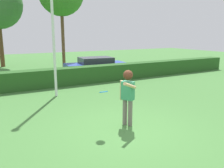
{
  "coord_description": "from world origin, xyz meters",
  "views": [
    {
      "loc": [
        -3.65,
        -5.61,
        2.87
      ],
      "look_at": [
        0.23,
        1.3,
        1.15
      ],
      "focal_mm": 37.64,
      "sensor_mm": 36.0,
      "label": 1
    }
  ],
  "objects_px": {
    "lamppost": "(52,18)",
    "frisbee": "(104,92)",
    "person": "(128,92)",
    "parked_car_blue": "(96,65)"
  },
  "relations": [
    {
      "from": "person",
      "to": "parked_car_blue",
      "type": "bearing_deg",
      "value": 70.62
    },
    {
      "from": "frisbee",
      "to": "parked_car_blue",
      "type": "distance_m",
      "value": 9.69
    },
    {
      "from": "person",
      "to": "frisbee",
      "type": "xyz_separation_m",
      "value": [
        -0.87,
        -0.06,
        0.11
      ]
    },
    {
      "from": "frisbee",
      "to": "parked_car_blue",
      "type": "xyz_separation_m",
      "value": [
        3.95,
        8.83,
        -0.52
      ]
    },
    {
      "from": "frisbee",
      "to": "parked_car_blue",
      "type": "height_order",
      "value": "frisbee"
    },
    {
      "from": "frisbee",
      "to": "lamppost",
      "type": "bearing_deg",
      "value": 90.93
    },
    {
      "from": "lamppost",
      "to": "frisbee",
      "type": "bearing_deg",
      "value": -89.07
    },
    {
      "from": "person",
      "to": "parked_car_blue",
      "type": "xyz_separation_m",
      "value": [
        3.08,
        8.77,
        -0.41
      ]
    },
    {
      "from": "frisbee",
      "to": "lamppost",
      "type": "distance_m",
      "value": 5.21
    },
    {
      "from": "person",
      "to": "lamppost",
      "type": "bearing_deg",
      "value": 101.58
    }
  ]
}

